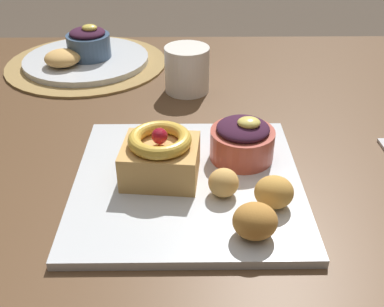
{
  "coord_description": "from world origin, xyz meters",
  "views": [
    {
      "loc": [
        -0.0,
        -0.62,
        1.11
      ],
      "look_at": [
        0.0,
        -0.09,
        0.77
      ],
      "focal_mm": 42.99,
      "sensor_mm": 36.0,
      "label": 1
    }
  ],
  "objects_px": {
    "back_plate": "(89,60)",
    "berry_ramekin": "(246,140)",
    "back_ramekin": "(91,43)",
    "front_plate": "(192,182)",
    "coffee_mug": "(187,69)",
    "back_pastry": "(65,58)",
    "fritter_front": "(227,183)",
    "fritter_back": "(278,192)",
    "fritter_middle": "(259,221)",
    "cake_slice": "(164,156)"
  },
  "relations": [
    {
      "from": "berry_ramekin",
      "to": "fritter_front",
      "type": "distance_m",
      "value": 0.09
    },
    {
      "from": "fritter_front",
      "to": "back_plate",
      "type": "xyz_separation_m",
      "value": [
        -0.26,
        0.48,
        -0.02
      ]
    },
    {
      "from": "front_plate",
      "to": "fritter_back",
      "type": "xyz_separation_m",
      "value": [
        0.1,
        -0.06,
        0.03
      ]
    },
    {
      "from": "front_plate",
      "to": "fritter_back",
      "type": "bearing_deg",
      "value": -28.79
    },
    {
      "from": "cake_slice",
      "to": "back_ramekin",
      "type": "xyz_separation_m",
      "value": [
        -0.17,
        0.44,
        0.0
      ]
    },
    {
      "from": "fritter_back",
      "to": "back_ramekin",
      "type": "height_order",
      "value": "back_ramekin"
    },
    {
      "from": "back_pastry",
      "to": "front_plate",
      "type": "bearing_deg",
      "value": -56.93
    },
    {
      "from": "cake_slice",
      "to": "fritter_back",
      "type": "height_order",
      "value": "cake_slice"
    },
    {
      "from": "cake_slice",
      "to": "fritter_front",
      "type": "distance_m",
      "value": 0.09
    },
    {
      "from": "back_ramekin",
      "to": "coffee_mug",
      "type": "height_order",
      "value": "back_ramekin"
    },
    {
      "from": "back_pastry",
      "to": "cake_slice",
      "type": "bearing_deg",
      "value": -60.54
    },
    {
      "from": "back_pastry",
      "to": "back_plate",
      "type": "bearing_deg",
      "value": 50.76
    },
    {
      "from": "back_pastry",
      "to": "back_ramekin",
      "type": "bearing_deg",
      "value": 44.91
    },
    {
      "from": "berry_ramekin",
      "to": "back_pastry",
      "type": "height_order",
      "value": "berry_ramekin"
    },
    {
      "from": "fritter_middle",
      "to": "back_plate",
      "type": "height_order",
      "value": "fritter_middle"
    },
    {
      "from": "cake_slice",
      "to": "back_ramekin",
      "type": "distance_m",
      "value": 0.47
    },
    {
      "from": "berry_ramekin",
      "to": "back_ramekin",
      "type": "distance_m",
      "value": 0.48
    },
    {
      "from": "back_plate",
      "to": "back_ramekin",
      "type": "distance_m",
      "value": 0.04
    },
    {
      "from": "fritter_back",
      "to": "coffee_mug",
      "type": "xyz_separation_m",
      "value": [
        -0.11,
        0.37,
        0.01
      ]
    },
    {
      "from": "fritter_back",
      "to": "back_ramekin",
      "type": "distance_m",
      "value": 0.59
    },
    {
      "from": "berry_ramekin",
      "to": "back_ramekin",
      "type": "height_order",
      "value": "back_ramekin"
    },
    {
      "from": "front_plate",
      "to": "fritter_middle",
      "type": "height_order",
      "value": "fritter_middle"
    },
    {
      "from": "fritter_middle",
      "to": "coffee_mug",
      "type": "bearing_deg",
      "value": 100.87
    },
    {
      "from": "berry_ramekin",
      "to": "fritter_back",
      "type": "relative_size",
      "value": 1.87
    },
    {
      "from": "fritter_back",
      "to": "coffee_mug",
      "type": "distance_m",
      "value": 0.38
    },
    {
      "from": "front_plate",
      "to": "fritter_front",
      "type": "relative_size",
      "value": 7.78
    },
    {
      "from": "back_plate",
      "to": "fritter_front",
      "type": "bearing_deg",
      "value": -61.06
    },
    {
      "from": "front_plate",
      "to": "fritter_front",
      "type": "xyz_separation_m",
      "value": [
        0.04,
        -0.03,
        0.02
      ]
    },
    {
      "from": "fritter_back",
      "to": "fritter_front",
      "type": "bearing_deg",
      "value": 159.22
    },
    {
      "from": "fritter_front",
      "to": "back_ramekin",
      "type": "xyz_separation_m",
      "value": [
        -0.25,
        0.48,
        0.02
      ]
    },
    {
      "from": "fritter_back",
      "to": "back_pastry",
      "type": "bearing_deg",
      "value": 128.65
    },
    {
      "from": "back_ramekin",
      "to": "back_pastry",
      "type": "bearing_deg",
      "value": -135.09
    },
    {
      "from": "coffee_mug",
      "to": "fritter_middle",
      "type": "bearing_deg",
      "value": -79.13
    },
    {
      "from": "front_plate",
      "to": "coffee_mug",
      "type": "relative_size",
      "value": 3.56
    },
    {
      "from": "berry_ramekin",
      "to": "coffee_mug",
      "type": "distance_m",
      "value": 0.27
    },
    {
      "from": "back_plate",
      "to": "berry_ramekin",
      "type": "bearing_deg",
      "value": -52.73
    },
    {
      "from": "back_plate",
      "to": "back_ramekin",
      "type": "bearing_deg",
      "value": 2.59
    },
    {
      "from": "fritter_front",
      "to": "coffee_mug",
      "type": "distance_m",
      "value": 0.35
    },
    {
      "from": "berry_ramekin",
      "to": "back_plate",
      "type": "xyz_separation_m",
      "value": [
        -0.3,
        0.39,
        -0.03
      ]
    },
    {
      "from": "back_plate",
      "to": "cake_slice",
      "type": "bearing_deg",
      "value": -67.37
    },
    {
      "from": "back_pastry",
      "to": "coffee_mug",
      "type": "height_order",
      "value": "coffee_mug"
    },
    {
      "from": "fritter_back",
      "to": "back_pastry",
      "type": "xyz_separation_m",
      "value": [
        -0.36,
        0.45,
        0.0
      ]
    },
    {
      "from": "cake_slice",
      "to": "fritter_middle",
      "type": "bearing_deg",
      "value": -46.38
    },
    {
      "from": "berry_ramekin",
      "to": "fritter_back",
      "type": "bearing_deg",
      "value": -75.76
    },
    {
      "from": "fritter_back",
      "to": "back_plate",
      "type": "bearing_deg",
      "value": 122.97
    },
    {
      "from": "fritter_front",
      "to": "back_ramekin",
      "type": "distance_m",
      "value": 0.54
    },
    {
      "from": "fritter_back",
      "to": "back_plate",
      "type": "distance_m",
      "value": 0.6
    },
    {
      "from": "fritter_middle",
      "to": "back_plate",
      "type": "xyz_separation_m",
      "value": [
        -0.29,
        0.55,
        -0.02
      ]
    },
    {
      "from": "cake_slice",
      "to": "berry_ramekin",
      "type": "height_order",
      "value": "cake_slice"
    },
    {
      "from": "back_plate",
      "to": "back_ramekin",
      "type": "height_order",
      "value": "back_ramekin"
    }
  ]
}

